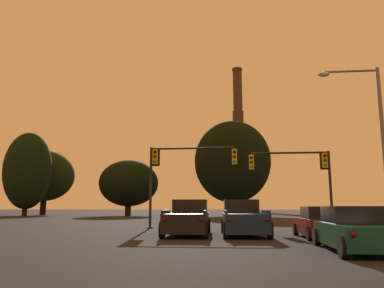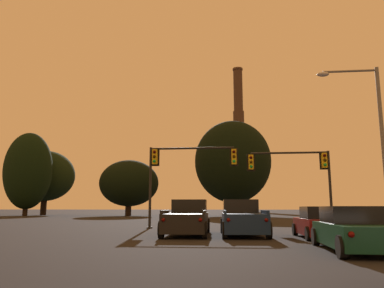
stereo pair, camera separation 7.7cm
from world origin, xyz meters
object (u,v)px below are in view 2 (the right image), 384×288
street_lamp (372,130)px  smokestack (239,153)px  pickup_truck_left_lane_front (188,219)px  traffic_light_overhead_left (180,165)px  pickup_truck_center_lane_front (242,219)px  traffic_light_overhead_right (300,169)px  hatchback_right_lane_front (320,223)px  sedan_right_lane_second (354,230)px

street_lamp → smokestack: size_ratio=0.16×
pickup_truck_left_lane_front → traffic_light_overhead_left: size_ratio=0.89×
pickup_truck_center_lane_front → smokestack: 122.41m
pickup_truck_center_lane_front → smokestack: bearing=86.1°
pickup_truck_center_lane_front → traffic_light_overhead_left: traffic_light_overhead_left is taller
pickup_truck_center_lane_front → traffic_light_overhead_right: size_ratio=0.95×
hatchback_right_lane_front → traffic_light_overhead_left: (-7.50, 7.33, 3.61)m
hatchback_right_lane_front → street_lamp: (3.28, 1.71, 4.68)m
pickup_truck_center_lane_front → traffic_light_overhead_left: bearing=122.5°
traffic_light_overhead_right → smokestack: bearing=90.7°
pickup_truck_left_lane_front → smokestack: size_ratio=0.10×
smokestack → sedan_right_lane_second: bearing=-89.8°
hatchback_right_lane_front → traffic_light_overhead_left: 11.09m
hatchback_right_lane_front → traffic_light_overhead_left: traffic_light_overhead_left is taller
pickup_truck_left_lane_front → street_lamp: bearing=-0.5°
hatchback_right_lane_front → traffic_light_overhead_right: size_ratio=0.70×
traffic_light_overhead_left → street_lamp: size_ratio=0.72×
sedan_right_lane_second → traffic_light_overhead_right: size_ratio=0.81×
traffic_light_overhead_left → pickup_truck_center_lane_front: bearing=-55.0°
traffic_light_overhead_right → smokestack: 114.96m
sedan_right_lane_second → pickup_truck_left_lane_front: bearing=134.1°
smokestack → hatchback_right_lane_front: bearing=-89.7°
sedan_right_lane_second → street_lamp: 9.07m
hatchback_right_lane_front → traffic_light_overhead_left: bearing=135.1°
pickup_truck_left_lane_front → hatchback_right_lane_front: pickup_truck_left_lane_front is taller
pickup_truck_left_lane_front → smokestack: (5.65, 120.72, 20.80)m
sedan_right_lane_second → traffic_light_overhead_right: bearing=87.9°
sedan_right_lane_second → pickup_truck_center_lane_front: 7.69m
pickup_truck_left_lane_front → traffic_light_overhead_left: traffic_light_overhead_left is taller
traffic_light_overhead_left → smokestack: size_ratio=0.11×
pickup_truck_center_lane_front → hatchback_right_lane_front: bearing=-27.5°
pickup_truck_center_lane_front → traffic_light_overhead_left: size_ratio=0.89×
sedan_right_lane_second → street_lamp: size_ratio=0.54×
traffic_light_overhead_left → smokestack: smokestack is taller
pickup_truck_center_lane_front → pickup_truck_left_lane_front: bearing=-179.9°
sedan_right_lane_second → pickup_truck_center_lane_front: size_ratio=0.85×
hatchback_right_lane_front → street_lamp: bearing=27.0°
hatchback_right_lane_front → sedan_right_lane_second: bearing=-91.9°
traffic_light_overhead_right → traffic_light_overhead_left: bearing=-171.2°
traffic_light_overhead_right → smokestack: (-1.48, 113.61, 17.52)m
pickup_truck_left_lane_front → traffic_light_overhead_right: bearing=43.2°
hatchback_right_lane_front → smokestack: bearing=89.8°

